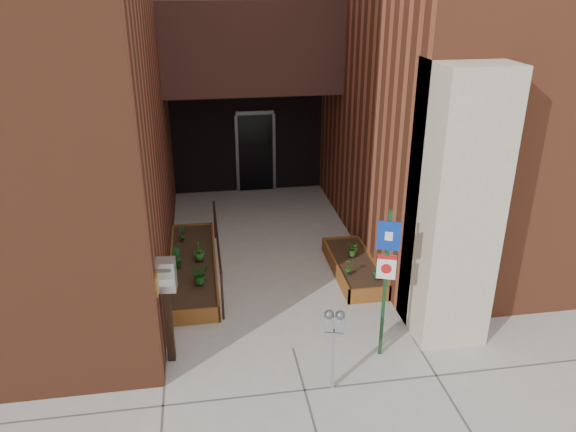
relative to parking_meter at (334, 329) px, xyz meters
name	(u,v)px	position (x,y,z in m)	size (l,w,h in m)	color
ground	(293,348)	(-0.41, 0.99, -1.01)	(80.00, 80.00, 0.00)	#9E9991
planter_left	(193,268)	(-1.96, 3.69, -0.87)	(0.90, 3.60, 0.30)	brown
planter_right	(354,268)	(1.19, 3.19, -0.87)	(0.80, 2.20, 0.30)	brown
handrail	(217,239)	(-1.46, 3.64, -0.26)	(0.04, 3.34, 0.90)	black
parking_meter	(334,329)	(0.00, 0.00, 0.00)	(0.30, 0.17, 1.30)	gray
sign_post	(386,270)	(0.92, 0.63, 0.51)	(0.32, 0.14, 2.46)	#153B1C
payment_dropbox	(165,290)	(-2.31, 1.02, 0.24)	(0.36, 0.29, 1.73)	black
shrub_left_a	(200,274)	(-1.82, 2.79, -0.52)	(0.33, 0.33, 0.37)	#195919
shrub_left_b	(176,257)	(-2.26, 3.51, -0.52)	(0.20, 0.20, 0.37)	#17531C
shrub_left_c	(199,250)	(-1.82, 3.71, -0.50)	(0.23, 0.23, 0.41)	#26611B
shrub_left_d	(182,232)	(-2.16, 4.67, -0.53)	(0.18, 0.18, 0.35)	#205B1A
shrub_right_a	(378,270)	(1.44, 2.45, -0.54)	(0.19, 0.19, 0.34)	#175117
shrub_right_b	(349,267)	(0.94, 2.68, -0.55)	(0.16, 0.16, 0.31)	#1E601B
shrub_right_c	(353,249)	(1.22, 3.38, -0.55)	(0.28, 0.28, 0.31)	#2E631C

